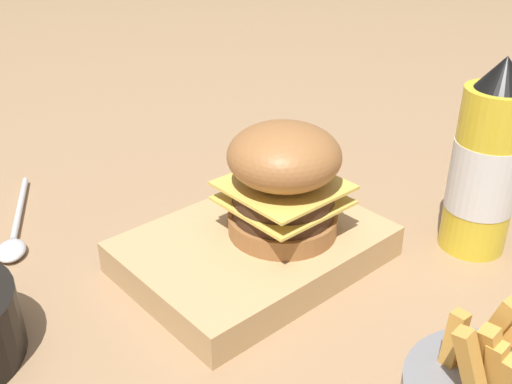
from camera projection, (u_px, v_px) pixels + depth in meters
name	position (u px, v px, depth m)	size (l,w,h in m)	color
ground_plane	(242.00, 269.00, 0.60)	(6.00, 6.00, 0.00)	#9E7A56
serving_board	(256.00, 250.00, 0.60)	(0.25, 0.18, 0.03)	tan
burger	(284.00, 180.00, 0.58)	(0.11, 0.11, 0.11)	#9E6638
ketchup_bottle	(486.00, 167.00, 0.60)	(0.07, 0.07, 0.21)	yellow
spoon	(14.00, 236.00, 0.65)	(0.10, 0.17, 0.01)	silver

